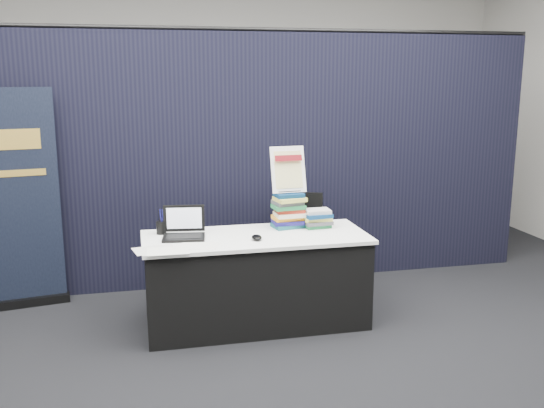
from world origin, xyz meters
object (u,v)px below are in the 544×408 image
Objects in this scene: pullup_banner at (14,213)px; stacking_chair at (305,240)px; laptop at (183,230)px; display_table at (256,280)px; book_stack_short at (317,218)px; book_stack_tall at (289,210)px; info_sign at (288,170)px.

pullup_banner is 2.56m from stacking_chair.
laptop is 0.37× the size of stacking_chair.
pullup_banner is at bearing -162.57° from stacking_chair.
book_stack_short reaches higher than display_table.
pullup_banner is at bearing 164.50° from book_stack_tall.
stacking_chair is (0.57, 0.55, 0.15)m from display_table.
info_sign is at bearing 90.00° from book_stack_tall.
stacking_chair is (0.02, 0.41, -0.30)m from book_stack_short.
stacking_chair is at bearing -15.67° from pullup_banner.
display_table is 0.81m from stacking_chair.
display_table is 5.10× the size of laptop.
book_stack_short is (1.13, 0.07, 0.02)m from laptop.
book_stack_tall is at bearing 30.89° from display_table.
laptop is at bearing -176.22° from book_stack_short.
book_stack_short is 0.51m from stacking_chair.
laptop is 0.91m from book_stack_tall.
display_table is at bearing -112.54° from stacking_chair.
pullup_banner is at bearing 164.72° from book_stack_short.
stacking_chair is (1.15, 0.49, -0.28)m from laptop.
info_sign is at bearing 17.63° from laptop.
info_sign is (0.90, 0.16, 0.43)m from laptop.
laptop is 1.28m from stacking_chair.
laptop is at bearing -133.34° from stacking_chair.
pullup_banner is 2.03× the size of stacking_chair.
pullup_banner reaches higher than book_stack_tall.
book_stack_tall is 0.25m from book_stack_short.
book_stack_short is 2.60m from pullup_banner.
stacking_chair is at bearing 30.57° from laptop.
book_stack_tall is (0.32, 0.19, 0.52)m from display_table.
laptop is at bearing -173.10° from info_sign.
display_table is 6.11× the size of book_stack_tall.
pullup_banner reaches higher than info_sign.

